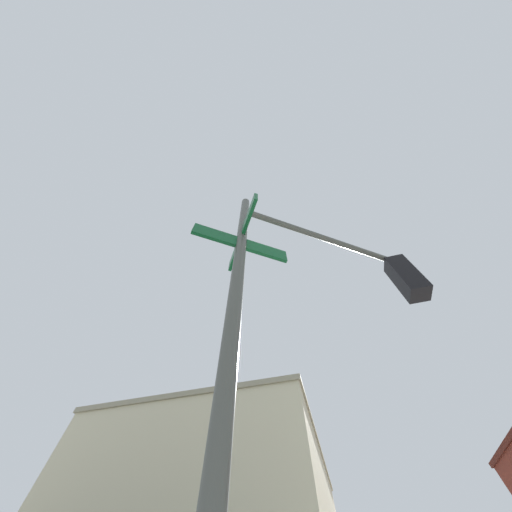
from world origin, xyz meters
TOP-DOWN VIEW (x-y plane):
  - traffic_signal_near at (-6.22, -6.68)m, footprint 2.79×2.06m

SIDE VIEW (x-z plane):
  - traffic_signal_near at x=-6.22m, z-range 1.10..6.40m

